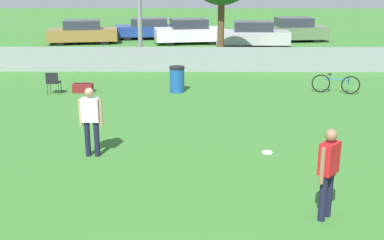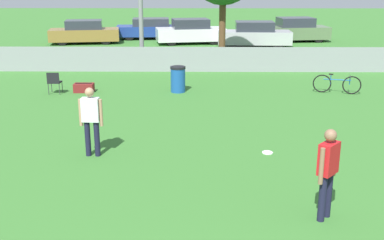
% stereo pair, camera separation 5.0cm
% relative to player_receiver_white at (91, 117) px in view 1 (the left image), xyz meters
% --- Properties ---
extents(fence_backline, '(25.52, 0.07, 1.21)m').
position_rel_player_receiver_white_xyz_m(fence_backline, '(2.52, 10.34, -0.41)').
color(fence_backline, gray).
rests_on(fence_backline, ground_plane).
extents(player_receiver_white, '(0.56, 0.24, 1.66)m').
position_rel_player_receiver_white_xyz_m(player_receiver_white, '(0.00, 0.00, 0.00)').
color(player_receiver_white, '#191933').
rests_on(player_receiver_white, ground_plane).
extents(player_defender_red, '(0.43, 0.45, 1.66)m').
position_rel_player_receiver_white_xyz_m(player_defender_red, '(4.72, -3.02, 0.00)').
color(player_defender_red, '#191933').
rests_on(player_defender_red, ground_plane).
extents(frisbee_disc, '(0.26, 0.26, 0.03)m').
position_rel_player_receiver_white_xyz_m(frisbee_disc, '(4.18, 0.22, -0.94)').
color(frisbee_disc, white).
rests_on(frisbee_disc, ground_plane).
extents(folding_chair_sideline, '(0.44, 0.45, 0.80)m').
position_rel_player_receiver_white_xyz_m(folding_chair_sideline, '(-2.67, 6.16, -0.49)').
color(folding_chair_sideline, '#333338').
rests_on(folding_chair_sideline, ground_plane).
extents(bicycle_sideline, '(1.65, 0.57, 0.71)m').
position_rel_player_receiver_white_xyz_m(bicycle_sideline, '(7.52, 6.38, -0.61)').
color(bicycle_sideline, black).
rests_on(bicycle_sideline, ground_plane).
extents(trash_bin, '(0.56, 0.56, 0.94)m').
position_rel_player_receiver_white_xyz_m(trash_bin, '(1.76, 6.52, -0.48)').
color(trash_bin, '#194C99').
rests_on(trash_bin, ground_plane).
extents(gear_bag_sideline, '(0.71, 0.39, 0.35)m').
position_rel_player_receiver_white_xyz_m(gear_bag_sideline, '(-1.69, 6.45, -0.80)').
color(gear_bag_sideline, maroon).
rests_on(gear_bag_sideline, ground_plane).
extents(parked_car_tan, '(4.45, 2.38, 1.44)m').
position_rel_player_receiver_white_xyz_m(parked_car_tan, '(-4.58, 19.42, -0.27)').
color(parked_car_tan, black).
rests_on(parked_car_tan, ground_plane).
extents(parked_car_blue, '(4.68, 2.18, 1.35)m').
position_rel_player_receiver_white_xyz_m(parked_car_blue, '(-0.65, 21.78, -0.29)').
color(parked_car_blue, black).
rests_on(parked_car_blue, ground_plane).
extents(parked_car_white, '(4.46, 2.53, 1.52)m').
position_rel_player_receiver_white_xyz_m(parked_car_white, '(2.03, 19.46, -0.23)').
color(parked_car_white, black).
rests_on(parked_car_white, ground_plane).
extents(parked_car_silver, '(4.35, 1.81, 1.48)m').
position_rel_player_receiver_white_xyz_m(parked_car_silver, '(5.84, 18.21, -0.26)').
color(parked_car_silver, black).
rests_on(parked_car_silver, ground_plane).
extents(parked_car_olive, '(4.39, 2.39, 1.51)m').
position_rel_player_receiver_white_xyz_m(parked_car_olive, '(8.73, 20.59, -0.24)').
color(parked_car_olive, black).
rests_on(parked_car_olive, ground_plane).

